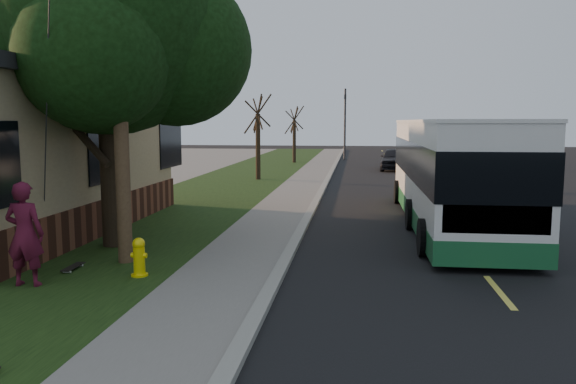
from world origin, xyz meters
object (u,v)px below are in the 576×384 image
object	(u,v)px
leafy_tree	(111,26)
distant_car	(394,159)
transit_bus	(450,169)
fire_hydrant	(139,257)
utility_pole	(117,38)
skateboard_main	(73,267)
bare_tree_near	(258,138)
dumpster	(14,197)
traffic_signal	(345,119)
skateboarder	(25,234)
bare_tree_far	(294,135)

from	to	relation	value
leafy_tree	distant_car	world-z (taller)	leafy_tree
transit_bus	distant_car	bearing A→B (deg)	91.19
fire_hydrant	utility_pole	xyz separation A→B (m)	(-0.71, 0.99, 4.20)
leafy_tree	skateboard_main	distance (m)	5.57
bare_tree_near	dumpster	bearing A→B (deg)	-111.86
dumpster	skateboard_main	bearing A→B (deg)	-48.25
traffic_signal	dumpster	size ratio (longest dim) A/B	2.91
fire_hydrant	distant_car	distance (m)	26.02
bare_tree_near	leafy_tree	bearing A→B (deg)	-92.50
transit_bus	utility_pole	bearing A→B (deg)	-143.01
fire_hydrant	bare_tree_near	world-z (taller)	bare_tree_near
traffic_signal	skateboard_main	world-z (taller)	traffic_signal
skateboard_main	distant_car	xyz separation A→B (m)	(7.85, 24.94, 0.57)
fire_hydrant	skateboarder	size ratio (longest dim) A/B	0.39
leafy_tree	traffic_signal	xyz separation A→B (m)	(4.67, 31.35, -2.00)
dumpster	distant_car	xyz separation A→B (m)	(12.35, 19.90, -0.07)
leafy_tree	bare_tree_far	distance (m)	27.56
bare_tree_far	skateboard_main	size ratio (longest dim) A/B	5.66
utility_pole	bare_tree_near	distance (m)	17.19
leafy_tree	bare_tree_near	bearing A→B (deg)	87.50
utility_pole	bare_tree_far	distance (m)	29.13
skateboarder	distant_car	xyz separation A→B (m)	(8.12, 26.08, -0.32)
skateboarder	dumpster	distance (m)	7.49
fire_hydrant	traffic_signal	distance (m)	34.25
fire_hydrant	utility_pole	bearing A→B (deg)	125.38
traffic_signal	skateboard_main	xyz separation A→B (m)	(-4.59, -33.71, -3.04)
skateboarder	fire_hydrant	bearing A→B (deg)	-157.31
bare_tree_near	transit_bus	world-z (taller)	bare_tree_near
dumpster	utility_pole	bearing A→B (deg)	-39.37
dumpster	fire_hydrant	bearing A→B (deg)	-41.67
bare_tree_far	transit_bus	size ratio (longest dim) A/B	0.36
utility_pole	skateboard_main	distance (m)	4.63
bare_tree_far	distant_car	bearing A→B (deg)	-35.20
bare_tree_far	transit_bus	distance (m)	24.46
bare_tree_far	skateboard_main	xyz separation A→B (m)	(-1.09, -29.71, -1.88)
bare_tree_near	dumpster	distance (m)	13.73
skateboard_main	distant_car	size ratio (longest dim) A/B	0.18
leafy_tree	traffic_signal	world-z (taller)	leafy_tree
skateboarder	skateboard_main	bearing A→B (deg)	-106.16
distant_car	traffic_signal	bearing A→B (deg)	115.15
fire_hydrant	dumpster	bearing A→B (deg)	138.33
fire_hydrant	traffic_signal	bearing A→B (deg)	84.79
skateboarder	dumpster	xyz separation A→B (m)	(-4.23, 6.17, -0.25)
skateboard_main	bare_tree_far	bearing A→B (deg)	87.90
traffic_signal	transit_bus	world-z (taller)	traffic_signal
bare_tree_near	dumpster	world-z (taller)	bare_tree_near
bare_tree_far	fire_hydrant	bearing A→B (deg)	-89.24
leafy_tree	dumpster	bearing A→B (deg)	148.76
dumpster	leafy_tree	bearing A→B (deg)	-31.24
utility_pole	transit_bus	distance (m)	9.81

